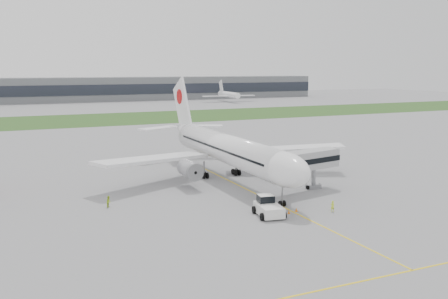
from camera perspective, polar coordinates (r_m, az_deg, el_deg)
name	(u,v)px	position (r m, az deg, el deg)	size (l,w,h in m)	color
ground	(237,185)	(85.31, 1.48, -4.03)	(600.00, 600.00, 0.00)	gray
apron_markings	(250,191)	(80.96, 3.02, -4.77)	(70.00, 70.00, 0.04)	yellow
grass_strip	(103,119)	(199.06, -13.67, 3.39)	(600.00, 50.00, 0.02)	#375720
terminal_building	(67,90)	(307.04, -17.55, 6.53)	(320.00, 22.30, 14.00)	slate
airliner	(225,148)	(88.53, 0.13, 0.20)	(48.13, 53.95, 17.88)	white
pushback_tug	(268,207)	(67.89, 5.05, -6.53)	(4.10, 5.46, 2.59)	white
jet_bridge	(300,162)	(79.85, 8.71, -1.41)	(14.32, 6.84, 6.71)	#A8A8AB
safety_cone_left	(289,212)	(69.17, 7.42, -7.08)	(0.37, 0.37, 0.51)	orange
safety_cone_right	(296,210)	(70.24, 8.27, -6.82)	(0.41, 0.41, 0.56)	orange
ground_crew_near	(332,206)	(71.01, 12.30, -6.35)	(0.57, 0.37, 1.55)	#D5F328
ground_crew_far	(109,202)	(73.39, -13.02, -5.82)	(0.81, 0.63, 1.66)	#A5CC22
distant_aircraft_right	(229,102)	(292.57, 0.56, 5.47)	(31.61, 27.89, 12.09)	white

